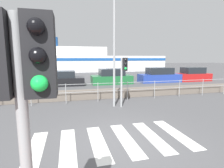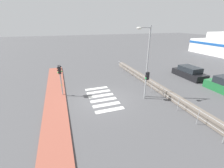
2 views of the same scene
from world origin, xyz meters
name	(u,v)px [view 1 (image 1 of 2)]	position (x,y,z in m)	size (l,w,h in m)	color
ground_plane	(124,139)	(0.00, 0.00, 0.00)	(160.00, 160.00, 0.00)	#4C4C4F
crosswalk	(112,141)	(-0.40, 0.00, 0.00)	(4.95, 2.40, 0.01)	silver
seawall	(96,94)	(0.00, 5.90, 0.29)	(20.42, 0.55, 0.58)	#6B6056
harbor_fence	(98,89)	(0.00, 5.02, 0.76)	(18.41, 0.04, 1.15)	#9EA0A3
traffic_light_near	(21,92)	(-2.06, -3.44, 2.29)	(0.58, 0.41, 2.93)	#9EA0A3
traffic_light_far	(124,71)	(1.12, 3.60, 1.91)	(0.34, 0.32, 2.60)	#9EA0A3
streetlamp	(115,31)	(0.67, 3.59, 3.89)	(0.32, 1.30, 6.28)	#9EA0A3
ferry_boat	(72,61)	(-0.85, 30.29, 1.99)	(35.09, 6.77, 6.47)	white
parked_car_black	(61,79)	(-2.32, 12.06, 0.59)	(4.21, 1.90, 1.38)	black
parked_car_green	(112,77)	(2.60, 12.06, 0.64)	(4.06, 1.86, 1.51)	#1E6633
parked_car_blue	(159,76)	(7.97, 12.06, 0.66)	(4.52, 1.70, 1.56)	#233D9E
parked_car_red	(193,75)	(12.18, 12.06, 0.66)	(3.89, 1.76, 1.55)	#B21919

